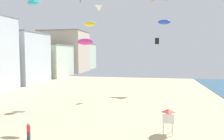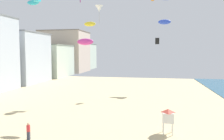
{
  "view_description": "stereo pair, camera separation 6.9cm",
  "coord_description": "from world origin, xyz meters",
  "px_view_note": "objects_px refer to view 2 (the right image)",
  "views": [
    {
      "loc": [
        10.3,
        -11.26,
        8.23
      ],
      "look_at": [
        5.41,
        15.06,
        6.08
      ],
      "focal_mm": 35.09,
      "sensor_mm": 36.0,
      "label": 1
    },
    {
      "loc": [
        10.36,
        -11.25,
        8.23
      ],
      "look_at": [
        5.41,
        15.06,
        6.08
      ],
      "focal_mm": 35.09,
      "sensor_mm": 36.0,
      "label": 2
    }
  ],
  "objects_px": {
    "kite_yellow_parafoil": "(90,24)",
    "kite_white_delta": "(99,9)",
    "kite_flyer": "(28,130)",
    "kite_magenta_parafoil": "(85,42)",
    "kite_blue_parafoil": "(164,22)",
    "kite_cyan_parafoil": "(33,3)",
    "lifeguard_stand": "(168,116)",
    "kite_black_box": "(157,41)"
  },
  "relations": [
    {
      "from": "kite_yellow_parafoil",
      "to": "kite_white_delta",
      "type": "height_order",
      "value": "kite_white_delta"
    },
    {
      "from": "kite_flyer",
      "to": "kite_magenta_parafoil",
      "type": "bearing_deg",
      "value": -136.97
    },
    {
      "from": "kite_flyer",
      "to": "kite_blue_parafoil",
      "type": "distance_m",
      "value": 36.97
    },
    {
      "from": "kite_yellow_parafoil",
      "to": "kite_blue_parafoil",
      "type": "xyz_separation_m",
      "value": [
        12.96,
        13.26,
        1.81
      ]
    },
    {
      "from": "kite_magenta_parafoil",
      "to": "kite_yellow_parafoil",
      "type": "bearing_deg",
      "value": 103.49
    },
    {
      "from": "kite_cyan_parafoil",
      "to": "kite_white_delta",
      "type": "bearing_deg",
      "value": 4.86
    },
    {
      "from": "kite_flyer",
      "to": "kite_magenta_parafoil",
      "type": "distance_m",
      "value": 11.59
    },
    {
      "from": "kite_flyer",
      "to": "kite_cyan_parafoil",
      "type": "xyz_separation_m",
      "value": [
        -9.79,
        18.33,
        16.22
      ]
    },
    {
      "from": "kite_flyer",
      "to": "lifeguard_stand",
      "type": "height_order",
      "value": "lifeguard_stand"
    },
    {
      "from": "kite_blue_parafoil",
      "to": "kite_black_box",
      "type": "bearing_deg",
      "value": -114.53
    },
    {
      "from": "kite_blue_parafoil",
      "to": "kite_magenta_parafoil",
      "type": "distance_m",
      "value": 27.0
    },
    {
      "from": "kite_white_delta",
      "to": "kite_magenta_parafoil",
      "type": "bearing_deg",
      "value": -83.82
    },
    {
      "from": "kite_cyan_parafoil",
      "to": "kite_yellow_parafoil",
      "type": "bearing_deg",
      "value": -1.27
    },
    {
      "from": "kite_cyan_parafoil",
      "to": "kite_magenta_parafoil",
      "type": "height_order",
      "value": "kite_cyan_parafoil"
    },
    {
      "from": "kite_flyer",
      "to": "kite_white_delta",
      "type": "bearing_deg",
      "value": -116.84
    },
    {
      "from": "kite_flyer",
      "to": "kite_yellow_parafoil",
      "type": "height_order",
      "value": "kite_yellow_parafoil"
    },
    {
      "from": "kite_flyer",
      "to": "kite_black_box",
      "type": "xyz_separation_m",
      "value": [
        12.24,
        28.01,
        9.65
      ]
    },
    {
      "from": "kite_flyer",
      "to": "lifeguard_stand",
      "type": "distance_m",
      "value": 13.68
    },
    {
      "from": "kite_black_box",
      "to": "kite_white_delta",
      "type": "bearing_deg",
      "value": -139.38
    },
    {
      "from": "kite_magenta_parafoil",
      "to": "kite_black_box",
      "type": "bearing_deg",
      "value": 67.36
    },
    {
      "from": "kite_magenta_parafoil",
      "to": "kite_flyer",
      "type": "bearing_deg",
      "value": -116.4
    },
    {
      "from": "lifeguard_stand",
      "to": "kite_white_delta",
      "type": "xyz_separation_m",
      "value": [
        -10.91,
        15.28,
        13.98
      ]
    },
    {
      "from": "kite_blue_parafoil",
      "to": "kite_yellow_parafoil",
      "type": "bearing_deg",
      "value": -134.36
    },
    {
      "from": "kite_yellow_parafoil",
      "to": "kite_white_delta",
      "type": "bearing_deg",
      "value": 43.2
    },
    {
      "from": "kite_magenta_parafoil",
      "to": "kite_black_box",
      "type": "distance_m",
      "value": 22.82
    },
    {
      "from": "kite_yellow_parafoil",
      "to": "kite_white_delta",
      "type": "distance_m",
      "value": 3.31
    },
    {
      "from": "kite_flyer",
      "to": "kite_cyan_parafoil",
      "type": "distance_m",
      "value": 26.36
    },
    {
      "from": "kite_magenta_parafoil",
      "to": "lifeguard_stand",
      "type": "bearing_deg",
      "value": -16.97
    },
    {
      "from": "lifeguard_stand",
      "to": "kite_black_box",
      "type": "height_order",
      "value": "kite_black_box"
    },
    {
      "from": "kite_magenta_parafoil",
      "to": "kite_white_delta",
      "type": "distance_m",
      "value": 13.95
    },
    {
      "from": "kite_yellow_parafoil",
      "to": "kite_magenta_parafoil",
      "type": "height_order",
      "value": "kite_yellow_parafoil"
    },
    {
      "from": "lifeguard_stand",
      "to": "kite_cyan_parafoil",
      "type": "relative_size",
      "value": 1.12
    },
    {
      "from": "kite_flyer",
      "to": "kite_white_delta",
      "type": "relative_size",
      "value": 0.54
    },
    {
      "from": "kite_magenta_parafoil",
      "to": "kite_white_delta",
      "type": "xyz_separation_m",
      "value": [
        -1.34,
        12.36,
        6.32
      ]
    },
    {
      "from": "kite_flyer",
      "to": "kite_black_box",
      "type": "relative_size",
      "value": 1.28
    },
    {
      "from": "kite_yellow_parafoil",
      "to": "kite_white_delta",
      "type": "relative_size",
      "value": 0.66
    },
    {
      "from": "kite_cyan_parafoil",
      "to": "kite_blue_parafoil",
      "type": "height_order",
      "value": "kite_cyan_parafoil"
    },
    {
      "from": "kite_flyer",
      "to": "kite_white_delta",
      "type": "xyz_separation_m",
      "value": [
        2.12,
        19.34,
        14.9
      ]
    },
    {
      "from": "kite_black_box",
      "to": "kite_white_delta",
      "type": "xyz_separation_m",
      "value": [
        -10.11,
        -8.67,
        5.25
      ]
    },
    {
      "from": "kite_magenta_parafoil",
      "to": "kite_white_delta",
      "type": "relative_size",
      "value": 0.66
    },
    {
      "from": "lifeguard_stand",
      "to": "kite_cyan_parafoil",
      "type": "bearing_deg",
      "value": 170.56
    },
    {
      "from": "kite_flyer",
      "to": "kite_cyan_parafoil",
      "type": "bearing_deg",
      "value": -82.47
    }
  ]
}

